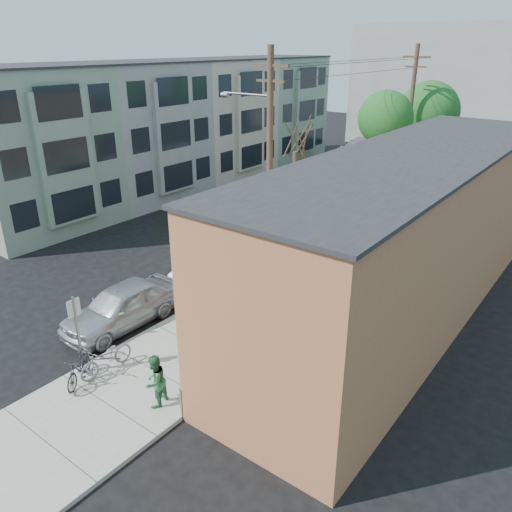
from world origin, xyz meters
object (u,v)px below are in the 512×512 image
Objects in this scene: tree_leafy_mid at (385,119)px; car_1 at (208,268)px; patio_chair_b at (211,372)px; cyclist at (215,295)px; car_4 at (365,185)px; parked_bike_a at (79,368)px; sign_post at (77,328)px; bus at (368,154)px; car_3 at (333,206)px; parking_meter_near at (190,291)px; tree_leafy_far at (429,112)px; tree_bare at (294,209)px; parking_meter_far at (306,231)px; car_0 at (122,306)px; utility_pole_near at (269,161)px; patron_grey at (278,299)px; car_2 at (284,229)px; parked_bike_b at (106,358)px; patron_green at (155,381)px; patio_chair_a at (260,338)px.

tree_leafy_mid is 14.97m from car_1.
car_1 reaches higher than patio_chair_b.
car_4 is (-2.97, 19.45, -0.16)m from cyclist.
parked_bike_a is (-0.08, -22.08, -5.34)m from tree_leafy_mid.
bus is (-5.58, 32.77, -0.49)m from sign_post.
tree_leafy_mid is 22.71m from parked_bike_a.
patio_chair_b is 0.19× the size of car_3.
parked_bike_a is (-3.45, -2.47, 0.07)m from patio_chair_b.
cyclist is (0.51, -16.16, -5.01)m from tree_leafy_mid.
parking_meter_near is 14.48m from car_3.
tree_leafy_far is 1.50× the size of car_4.
tree_bare is 21.83m from bus.
cyclist reaches higher than parked_bike_a.
tree_leafy_mid is (0.55, 7.74, 5.02)m from parking_meter_far.
car_1 is at bearing 118.42° from parking_meter_near.
car_0 is at bearing 66.77° from cyclist.
cyclist is at bearing 46.53° from car_0.
parked_bike_a is at bearing -85.12° from parking_meter_near.
utility_pole_near is 2.99m from tree_bare.
patio_chair_b is (3.82, 2.08, -1.24)m from sign_post.
parking_meter_near is 0.31× the size of car_1.
parking_meter_far is 5.82m from car_3.
patron_grey is 0.34× the size of car_2.
parked_bike_b is (-2.58, -6.16, -0.40)m from patron_grey.
sign_post is 2.26× the size of parking_meter_far.
patio_chair_b is (3.92, -3.09, -0.39)m from parking_meter_near.
tree_leafy_mid is 7.51m from tree_leafy_far.
patron_grey reaches higher than patron_green.
car_2 is (-5.39, 9.39, 0.20)m from patio_chair_a.
parking_meter_near is 1.41× the size of patio_chair_b.
tree_leafy_far is 1.91× the size of car_1.
utility_pole_near is at bearing 78.06° from car_0.
car_1 is (-2.00, -21.34, -5.00)m from tree_leafy_far.
tree_leafy_far is at bearing 121.37° from patio_chair_a.
tree_leafy_mid is 4.43× the size of parked_bike_a.
cyclist is at bearing -78.52° from car_2.
parked_bike_b is at bearing 43.19° from parked_bike_a.
patio_chair_a is 0.22× the size of car_1.
parked_bike_a is 0.31× the size of car_2.
patio_chair_b is (-0.02, -2.54, 0.00)m from patio_chair_a.
tree_leafy_mid is at bearing -90.00° from tree_leafy_far.
tree_leafy_mid reaches higher than parked_bike_a.
tree_bare is 3.21× the size of parked_bike_a.
utility_pole_near reaches higher than car_1.
patio_chair_b is 23.63m from car_4.
car_3 is at bearing -101.76° from tree_leafy_far.
car_0 is at bearing -102.10° from utility_pole_near.
patio_chair_a is at bearing -56.26° from utility_pole_near.
patio_chair_b is 0.16× the size of car_2.
cyclist is 0.36× the size of car_3.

